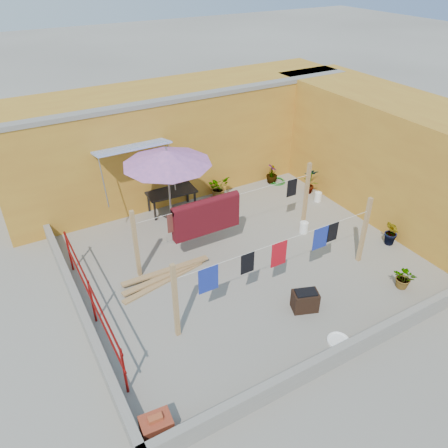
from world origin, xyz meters
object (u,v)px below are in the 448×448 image
(brazier, at_px, (305,300))
(plant_back_a, at_px, (218,187))
(water_jug_a, at_px, (304,227))
(green_hose, at_px, (277,181))
(outdoor_table, at_px, (171,193))
(patio_umbrella, at_px, (167,158))
(brick_stack, at_px, (157,426))
(water_jug_b, at_px, (318,197))
(white_basin, at_px, (338,341))

(brazier, relative_size, plant_back_a, 0.89)
(water_jug_a, relative_size, green_hose, 0.67)
(outdoor_table, xyz_separation_m, green_hose, (3.81, -0.04, -0.57))
(patio_umbrella, xyz_separation_m, green_hose, (4.42, 1.35, -2.35))
(brazier, distance_m, green_hose, 6.05)
(brick_stack, distance_m, water_jug_a, 6.77)
(green_hose, relative_size, plant_back_a, 0.76)
(water_jug_a, relative_size, water_jug_b, 1.08)
(patio_umbrella, distance_m, white_basin, 5.67)
(water_jug_b, relative_size, plant_back_a, 0.47)
(outdoor_table, distance_m, water_jug_b, 4.52)
(patio_umbrella, bearing_deg, green_hose, 17.04)
(white_basin, xyz_separation_m, water_jug_b, (3.39, 4.66, 0.11))
(patio_umbrella, bearing_deg, water_jug_b, -3.81)
(white_basin, distance_m, green_hose, 7.03)
(brick_stack, bearing_deg, green_hose, 42.40)
(white_basin, bearing_deg, water_jug_b, 54.00)
(brazier, bearing_deg, white_basin, -90.65)
(patio_umbrella, distance_m, brick_stack, 6.00)
(brazier, height_order, green_hose, brazier)
(green_hose, xyz_separation_m, plant_back_a, (-2.22, 0.07, 0.32))
(water_jug_a, bearing_deg, outdoor_table, 132.84)
(water_jug_b, bearing_deg, water_jug_a, -141.86)
(patio_umbrella, bearing_deg, brazier, -70.28)
(outdoor_table, xyz_separation_m, brick_stack, (-3.12, -6.37, -0.41))
(brazier, height_order, water_jug_b, brazier)
(patio_umbrella, xyz_separation_m, plant_back_a, (2.20, 1.42, -2.03))
(plant_back_a, bearing_deg, brick_stack, -126.39)
(plant_back_a, bearing_deg, brazier, -98.68)
(patio_umbrella, distance_m, water_jug_b, 5.28)
(outdoor_table, height_order, plant_back_a, plant_back_a)
(plant_back_a, bearing_deg, outdoor_table, -179.06)
(white_basin, xyz_separation_m, plant_back_a, (0.82, 6.40, 0.32))
(brick_stack, relative_size, green_hose, 0.98)
(brick_stack, height_order, brazier, brazier)
(brazier, bearing_deg, water_jug_a, 51.76)
(white_basin, height_order, plant_back_a, plant_back_a)
(white_basin, bearing_deg, plant_back_a, 82.69)
(patio_umbrella, relative_size, brick_stack, 5.23)
(white_basin, bearing_deg, brick_stack, 180.00)
(water_jug_a, relative_size, plant_back_a, 0.51)
(outdoor_table, relative_size, white_basin, 3.16)
(white_basin, bearing_deg, outdoor_table, 96.92)
(brazier, xyz_separation_m, white_basin, (-0.01, -1.10, -0.20))
(water_jug_b, bearing_deg, green_hose, 101.73)
(brazier, xyz_separation_m, plant_back_a, (0.81, 5.30, 0.12))
(patio_umbrella, bearing_deg, white_basin, -74.53)
(brazier, distance_m, water_jug_a, 3.05)
(green_hose, bearing_deg, water_jug_a, -111.90)
(outdoor_table, bearing_deg, brick_stack, -116.10)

